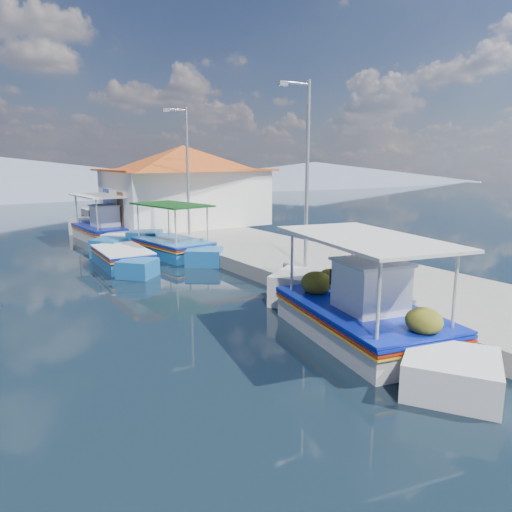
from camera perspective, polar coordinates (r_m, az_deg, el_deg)
ground at (r=11.99m, az=-5.51°, el=-8.40°), size 160.00×160.00×0.00m
quay at (r=19.85m, az=1.59°, el=0.32°), size 5.00×44.00×0.50m
bollards at (r=18.04m, az=-2.55°, el=0.49°), size 0.20×17.20×0.30m
main_caique at (r=11.35m, az=12.15°, el=-7.03°), size 3.40×7.86×2.64m
caique_green_canopy at (r=20.88m, az=-10.01°, el=1.04°), size 2.65×6.61×2.50m
caique_blue_hull at (r=19.33m, az=-15.80°, el=-0.33°), size 1.85×5.78×1.03m
caique_far at (r=26.06m, az=-17.81°, el=2.93°), size 2.42×7.37×2.58m
harbor_building at (r=27.53m, az=-8.64°, el=8.56°), size 10.49×10.49×4.40m
lamp_post_near at (r=15.44m, az=5.89°, el=10.58°), size 1.21×0.14×6.00m
lamp_post_far at (r=23.16m, az=-8.43°, el=10.74°), size 1.21×0.14×6.00m
mountain_ridge at (r=67.11m, az=-23.16°, el=8.71°), size 171.40×96.00×5.50m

